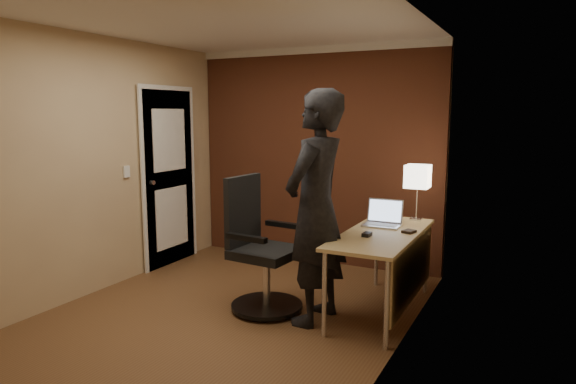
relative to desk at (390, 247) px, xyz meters
The scene contains 8 objects.
room 1.89m from the desk, 151.80° to the left, with size 4.00×4.00×4.00m.
desk is the anchor object (origin of this frame).
desk_lamp 0.86m from the desk, 83.86° to the left, with size 0.22×0.22×0.54m.
laptop 0.38m from the desk, 117.20° to the left, with size 0.34×0.27×0.23m.
mouse 0.29m from the desk, 125.53° to the right, with size 0.06×0.10×0.03m, color black.
wallet 0.22m from the desk, 31.89° to the left, with size 0.09×0.11×0.02m, color black.
office_chair 1.15m from the desk, 158.98° to the right, with size 0.64×0.68×1.18m.
person 0.77m from the desk, 141.48° to the right, with size 0.71×0.47×1.95m, color black.
Camera 1 is at (2.41, -3.53, 1.76)m, focal length 32.00 mm.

